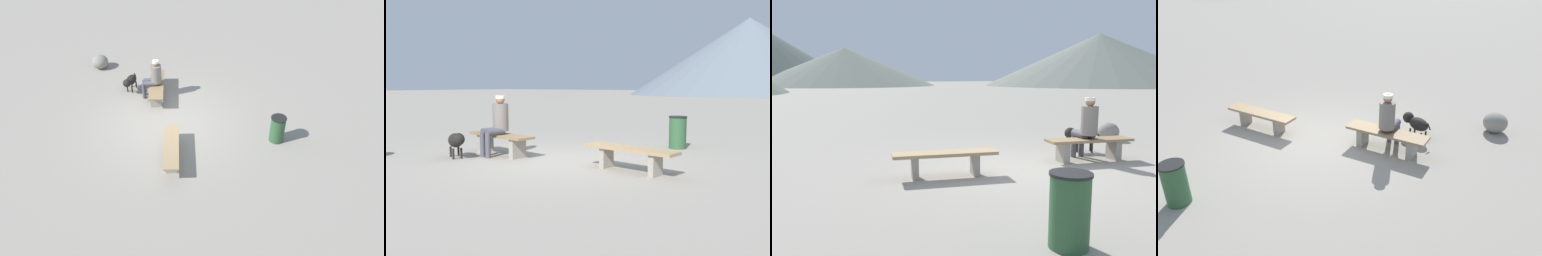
{
  "view_description": "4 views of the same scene",
  "coord_description": "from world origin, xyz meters",
  "views": [
    {
      "loc": [
        -10.19,
        1.05,
        7.67
      ],
      "look_at": [
        -1.4,
        -0.5,
        0.8
      ],
      "focal_mm": 40.47,
      "sensor_mm": 36.0,
      "label": 1
    },
    {
      "loc": [
        -4.79,
        6.32,
        1.5
      ],
      "look_at": [
        -0.41,
        -0.05,
        0.69
      ],
      "focal_mm": 37.93,
      "sensor_mm": 36.0,
      "label": 2
    },
    {
      "loc": [
        -3.64,
        -5.81,
        1.71
      ],
      "look_at": [
        -1.2,
        0.19,
        0.81
      ],
      "focal_mm": 35.03,
      "sensor_mm": 36.0,
      "label": 3
    },
    {
      "loc": [
        3.26,
        -6.66,
        3.98
      ],
      "look_at": [
        0.95,
        -0.64,
        0.79
      ],
      "focal_mm": 34.57,
      "sensor_mm": 36.0,
      "label": 4
    }
  ],
  "objects": [
    {
      "name": "ground",
      "position": [
        0.0,
        0.0,
        -0.03
      ],
      "size": [
        210.0,
        210.0,
        0.06
      ],
      "primitive_type": "cube",
      "color": "gray"
    },
    {
      "name": "bench_left",
      "position": [
        -1.59,
        0.08,
        0.32
      ],
      "size": [
        1.82,
        0.65,
        0.43
      ],
      "rotation": [
        0.0,
        0.0,
        -0.15
      ],
      "color": "gray",
      "rests_on": "ground"
    },
    {
      "name": "bench_right",
      "position": [
        1.5,
        0.13,
        0.32
      ],
      "size": [
        1.82,
        0.7,
        0.46
      ],
      "rotation": [
        0.0,
        0.0,
        -0.15
      ],
      "color": "gray",
      "rests_on": "ground"
    },
    {
      "name": "seated_person",
      "position": [
        1.49,
        0.21,
        0.74
      ],
      "size": [
        0.39,
        0.63,
        1.29
      ],
      "rotation": [
        0.0,
        0.0,
        -0.14
      ],
      "color": "slate",
      "rests_on": "ground"
    },
    {
      "name": "dog",
      "position": [
        1.95,
        0.94,
        0.37
      ],
      "size": [
        0.72,
        0.53,
        0.55
      ],
      "rotation": [
        0.0,
        0.0,
        2.64
      ],
      "color": "black",
      "rests_on": "ground"
    },
    {
      "name": "trash_bin",
      "position": [
        -1.33,
        -2.9,
        0.39
      ],
      "size": [
        0.43,
        0.43,
        0.77
      ],
      "color": "#2D5633",
      "rests_on": "ground"
    },
    {
      "name": "distant_peak_2",
      "position": [
        9.46,
        -61.11,
        5.93
      ],
      "size": [
        36.3,
        36.3,
        11.86
      ],
      "primitive_type": "cone",
      "color": "slate",
      "rests_on": "ground"
    }
  ]
}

